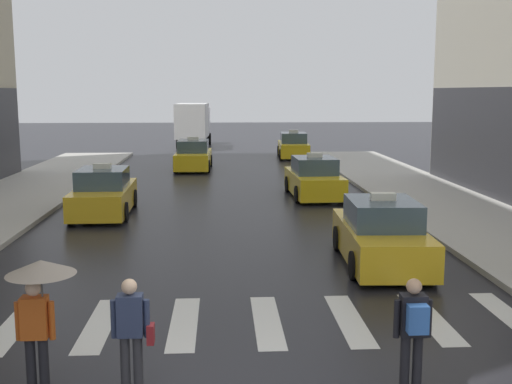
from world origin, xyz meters
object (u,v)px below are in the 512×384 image
box_truck (193,123)px  taxi_lead (381,235)px  taxi_fifth (293,147)px  taxi_fourth (193,156)px  taxi_second (104,194)px  pedestrian_with_handbag (132,328)px  pedestrian_with_backpack (413,326)px  pedestrian_with_umbrella (39,290)px  taxi_third (314,179)px

box_truck → taxi_lead: bearing=-79.9°
taxi_fifth → taxi_fourth: bearing=-135.8°
taxi_second → pedestrian_with_handbag: bearing=-78.2°
box_truck → pedestrian_with_backpack: (4.74, -40.33, -0.88)m
taxi_fourth → pedestrian_with_backpack: size_ratio=2.78×
pedestrian_with_umbrella → taxi_third: bearing=69.4°
taxi_second → box_truck: 26.84m
taxi_second → taxi_third: size_ratio=1.00×
pedestrian_with_umbrella → pedestrian_with_backpack: size_ratio=1.18×
pedestrian_with_umbrella → pedestrian_with_backpack: (5.22, -0.24, -0.54)m
taxi_fifth → pedestrian_with_backpack: taxi_fifth is taller
taxi_lead → pedestrian_with_umbrella: bearing=-134.9°
taxi_fourth → pedestrian_with_umbrella: size_ratio=2.36×
box_truck → pedestrian_with_backpack: size_ratio=4.62×
box_truck → pedestrian_with_umbrella: box_truck is taller
taxi_lead → taxi_fifth: same height
taxi_fourth → pedestrian_with_umbrella: bearing=-92.3°
taxi_fourth → pedestrian_with_handbag: bearing=-89.5°
taxi_lead → taxi_fifth: 25.67m
taxi_fifth → taxi_second: bearing=-114.9°
taxi_lead → taxi_second: bearing=139.4°
pedestrian_with_backpack → taxi_lead: bearing=79.5°
taxi_lead → pedestrian_with_umbrella: (-6.47, -6.50, 0.79)m
pedestrian_with_umbrella → pedestrian_with_handbag: pedestrian_with_umbrella is taller
taxi_second → taxi_fifth: size_ratio=0.99×
taxi_third → pedestrian_with_handbag: size_ratio=2.78×
taxi_second → pedestrian_with_umbrella: 13.46m
taxi_third → taxi_fourth: bearing=119.1°
box_truck → taxi_fifth: bearing=-49.7°
pedestrian_with_umbrella → pedestrian_with_backpack: bearing=-2.6°
box_truck → taxi_fourth: bearing=-87.7°
pedestrian_with_backpack → pedestrian_with_handbag: same height
taxi_fourth → pedestrian_with_handbag: (0.21, -26.16, 0.21)m
taxi_second → taxi_fourth: bearing=78.7°
taxi_fifth → taxi_lead: bearing=-91.7°
taxi_lead → taxi_fourth: bearing=105.4°
pedestrian_with_umbrella → taxi_fifth: bearing=77.4°
taxi_third → taxi_fifth: bearing=86.6°
taxi_second → taxi_fourth: size_ratio=1.00×
taxi_lead → pedestrian_with_backpack: 6.85m
taxi_fourth → taxi_second: bearing=-101.3°
pedestrian_with_handbag → taxi_second: bearing=101.8°
taxi_lead → taxi_fourth: (-5.43, 19.67, 0.00)m
taxi_fifth → box_truck: (-6.73, 7.93, 1.13)m
taxi_fifth → pedestrian_with_backpack: size_ratio=2.79×
taxi_lead → pedestrian_with_backpack: taxi_lead is taller
pedestrian_with_handbag → taxi_lead: bearing=51.2°
taxi_second → box_truck: size_ratio=0.60×
pedestrian_with_backpack → pedestrian_with_handbag: size_ratio=1.00×
taxi_second → taxi_fourth: (2.57, 12.82, 0.00)m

